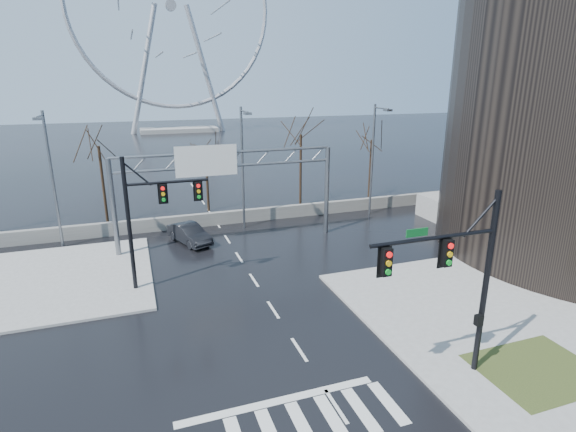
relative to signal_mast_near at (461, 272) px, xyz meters
name	(u,v)px	position (x,y,z in m)	size (l,w,h in m)	color
ground	(299,350)	(-5.14, 4.04, -4.87)	(260.00, 260.00, 0.00)	black
sidewalk_right_ext	(450,296)	(4.86, 6.04, -4.80)	(12.00, 10.00, 0.15)	gray
sidewalk_far	(68,278)	(-16.14, 16.04, -4.80)	(10.00, 12.00, 0.15)	gray
grass_strip	(538,370)	(3.86, -0.96, -4.72)	(5.00, 4.00, 0.02)	#283616
barrier_wall	(217,218)	(-5.14, 24.04, -4.32)	(52.00, 0.50, 1.10)	slate
signal_mast_near	(461,272)	(0.00, 0.00, 0.00)	(5.52, 0.41, 8.00)	black
signal_mast_far	(149,211)	(-11.01, 13.00, -0.04)	(4.72, 0.41, 8.00)	black
sign_gantry	(222,178)	(-5.52, 19.00, 0.31)	(16.36, 0.40, 7.60)	slate
streetlight_left	(50,170)	(-17.14, 22.20, 1.01)	(0.50, 2.55, 10.00)	slate
streetlight_mid	(243,159)	(-3.14, 22.20, 1.01)	(0.50, 2.55, 10.00)	slate
streetlight_right	(375,152)	(8.86, 22.20, 1.01)	(0.50, 2.55, 10.00)	slate
tree_left	(100,155)	(-14.14, 27.54, 1.10)	(3.75, 3.75, 7.50)	black
tree_center	(206,157)	(-5.14, 28.54, 0.30)	(3.25, 3.25, 6.50)	black
tree_right	(301,143)	(3.86, 27.54, 1.34)	(3.90, 3.90, 7.80)	black
tree_far_right	(371,147)	(11.86, 28.04, 0.54)	(3.40, 3.40, 6.80)	black
ferris_wheel	(171,14)	(-0.14, 99.04, 21.26)	(45.00, 6.00, 50.91)	gray
car	(189,234)	(-8.02, 20.20, -4.13)	(1.57, 4.49, 1.48)	black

